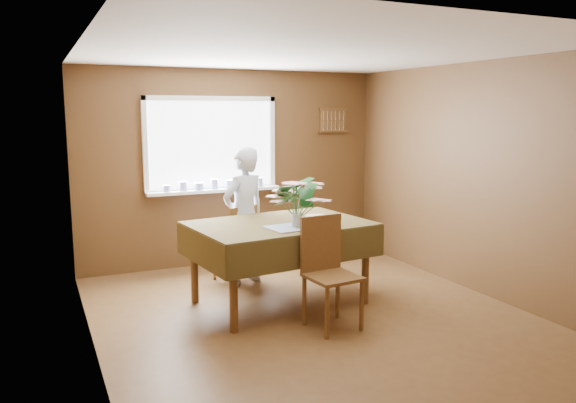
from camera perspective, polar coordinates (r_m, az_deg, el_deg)
name	(u,v)px	position (r m, az deg, el deg)	size (l,w,h in m)	color
floor	(311,316)	(5.58, 2.40, -11.54)	(4.50, 4.50, 0.00)	brown
ceiling	(313,52)	(5.25, 2.59, 14.93)	(4.50, 4.50, 0.00)	white
wall_back	(234,167)	(7.33, -5.55, 3.46)	(4.00, 4.00, 0.00)	brown
wall_front	(489,237)	(3.45, 19.78, -3.42)	(4.00, 4.00, 0.00)	brown
wall_left	(88,203)	(4.72, -19.69, -0.17)	(4.50, 4.50, 0.00)	brown
wall_right	(476,178)	(6.43, 18.59, 2.23)	(4.50, 4.50, 0.00)	brown
window_assembly	(213,161)	(7.18, -7.67, 4.05)	(1.72, 0.20, 1.22)	white
spoon_rack	(333,120)	(7.86, 4.60, 8.24)	(0.44, 0.05, 0.33)	brown
dining_table	(280,233)	(5.73, -0.85, -3.19)	(1.88, 1.39, 0.86)	brown
chair_far	(238,240)	(6.54, -5.08, -3.92)	(0.49, 0.49, 0.90)	brown
chair_near	(328,268)	(5.20, 4.04, -6.71)	(0.48, 0.48, 1.02)	brown
seated_woman	(244,216)	(6.42, -4.48, -1.49)	(0.58, 0.38, 1.58)	white
flower_bouquet	(297,196)	(5.45, 0.93, 0.54)	(0.54, 0.54, 0.47)	white
side_plate	(317,216)	(6.02, 2.95, -1.51)	(0.25, 0.25, 0.01)	white
table_knife	(306,225)	(5.55, 1.80, -2.39)	(0.02, 0.23, 0.00)	silver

